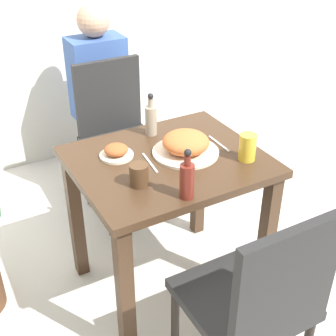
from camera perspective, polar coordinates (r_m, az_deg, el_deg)
name	(u,v)px	position (r m, az deg, el deg)	size (l,w,h in m)	color
ground_plane	(168,282)	(2.49, 0.00, -13.70)	(16.00, 16.00, 0.00)	beige
dining_table	(168,185)	(2.11, 0.00, -2.12)	(0.82, 0.69, 0.74)	#3D2819
chair_near	(258,300)	(1.72, 10.87, -15.53)	(0.42, 0.42, 0.91)	black
chair_far	(118,131)	(2.76, -6.16, 4.55)	(0.42, 0.42, 0.91)	black
food_plate	(186,144)	(2.05, 2.18, 2.90)	(0.29, 0.29, 0.10)	beige
side_plate	(116,152)	(2.05, -6.32, 1.99)	(0.15, 0.15, 0.06)	beige
drink_cup	(139,175)	(1.83, -3.55, -0.85)	(0.08, 0.08, 0.09)	#4C331E
juice_glass	(247,147)	(2.02, 9.66, 2.52)	(0.07, 0.07, 0.12)	gold
sauce_bottle	(151,119)	(2.20, -2.09, 6.02)	(0.06, 0.06, 0.21)	gray
condiment_bottle	(187,179)	(1.74, 2.33, -1.35)	(0.06, 0.06, 0.21)	maroon
fork_utensil	(150,163)	(2.00, -2.22, 0.65)	(0.03, 0.17, 0.00)	silver
spoon_utensil	(219,144)	(2.16, 6.21, 2.97)	(0.01, 0.17, 0.00)	silver
person_figure	(100,97)	(3.09, -8.35, 8.52)	(0.34, 0.22, 1.17)	#2D3347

